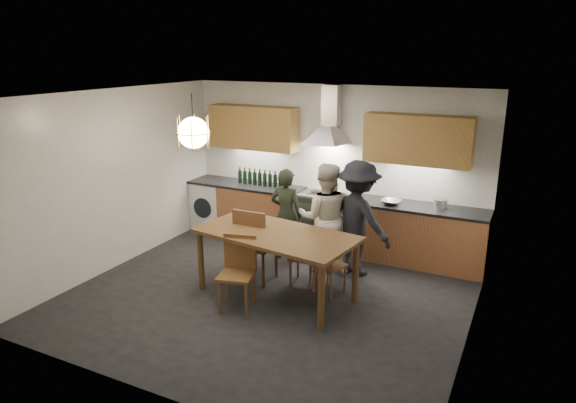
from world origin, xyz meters
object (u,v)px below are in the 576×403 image
at_px(person_mid, 325,218).
at_px(wine_bottles, 260,177).
at_px(chair_front, 238,267).
at_px(mixing_bowl, 391,202).
at_px(person_left, 286,215).
at_px(chair_back_left, 254,241).
at_px(person_right, 358,219).
at_px(dining_table, 276,240).
at_px(stock_pot, 440,204).

xyz_separation_m(person_mid, wine_bottles, (-1.56, 0.89, 0.24)).
height_order(chair_front, mixing_bowl, mixing_bowl).
bearing_deg(person_left, wine_bottles, -40.51).
bearing_deg(chair_back_left, person_right, -143.33).
height_order(dining_table, mixing_bowl, mixing_bowl).
xyz_separation_m(chair_back_left, person_mid, (0.72, 0.81, 0.19)).
relative_size(dining_table, wine_bottles, 2.57).
height_order(dining_table, chair_back_left, chair_back_left).
bearing_deg(person_left, person_mid, 168.65).
height_order(stock_pot, wine_bottles, wine_bottles).
bearing_deg(chair_front, person_right, 43.01).
relative_size(chair_front, mixing_bowl, 3.19).
bearing_deg(person_mid, wine_bottles, -48.20).
relative_size(person_right, wine_bottles, 1.96).
distance_m(person_mid, wine_bottles, 1.82).
distance_m(dining_table, chair_front, 0.60).
distance_m(dining_table, person_left, 1.23).
xyz_separation_m(person_left, person_mid, (0.69, -0.14, 0.09)).
bearing_deg(mixing_bowl, person_right, -113.33).
xyz_separation_m(chair_front, mixing_bowl, (1.30, 2.25, 0.41)).
bearing_deg(chair_front, person_mid, 55.03).
bearing_deg(chair_back_left, mixing_bowl, -133.88).
height_order(person_right, stock_pot, person_right).
bearing_deg(stock_pot, chair_front, -130.11).
xyz_separation_m(person_mid, stock_pot, (1.44, 0.88, 0.16)).
height_order(dining_table, person_left, person_left).
xyz_separation_m(dining_table, chair_back_left, (-0.46, 0.21, -0.16)).
bearing_deg(chair_front, person_left, 80.42).
relative_size(chair_back_left, chair_front, 1.16).
relative_size(mixing_bowl, stock_pot, 1.50).
bearing_deg(mixing_bowl, person_left, -156.41).
bearing_deg(wine_bottles, chair_front, -66.92).
bearing_deg(wine_bottles, stock_pot, -0.13).
bearing_deg(dining_table, chair_back_left, 163.54).
distance_m(chair_front, mixing_bowl, 2.63).
bearing_deg(person_left, dining_table, 110.50).
height_order(person_left, stock_pot, person_left).
height_order(dining_table, stock_pot, stock_pot).
xyz_separation_m(chair_back_left, chair_front, (0.17, -0.67, -0.09)).
distance_m(dining_table, stock_pot, 2.56).
relative_size(chair_front, person_right, 0.55).
bearing_deg(person_mid, mixing_bowl, -152.57).
relative_size(chair_back_left, person_left, 0.75).
bearing_deg(person_mid, person_left, -30.05).
xyz_separation_m(person_left, stock_pot, (2.13, 0.74, 0.25)).
height_order(chair_front, person_right, person_right).
xyz_separation_m(person_left, wine_bottles, (-0.87, 0.75, 0.32)).
height_order(person_mid, mixing_bowl, person_mid).
bearing_deg(dining_table, person_right, 65.56).
relative_size(dining_table, chair_front, 2.38).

